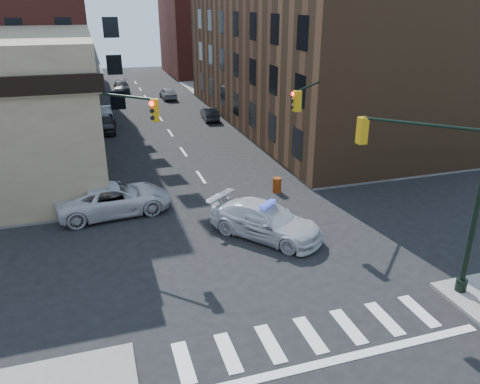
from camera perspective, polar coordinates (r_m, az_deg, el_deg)
ground at (r=22.53m, az=1.05°, el=-6.58°), size 140.00×140.00×0.00m
sidewalk_ne at (r=60.23m, az=12.16°, el=11.31°), size 34.00×54.50×0.15m
commercial_row_ne at (r=45.71m, az=7.90°, el=17.08°), size 14.00×34.00×14.00m
filler_nw at (r=81.35m, az=-25.73°, el=18.04°), size 20.00×18.00×16.00m
filler_ne at (r=79.53m, az=-2.87°, el=18.56°), size 16.00×16.00×12.00m
signal_pole_se at (r=19.14m, az=24.17°, el=1.21°), size 5.40×5.27×8.00m
signal_pole_nw at (r=24.92m, az=-15.88°, el=6.18°), size 3.58×3.67×8.00m
signal_pole_ne at (r=27.76m, az=9.13°, el=8.32°), size 3.67×3.58×8.00m
tree_ne_near at (r=47.39m, az=-0.37°, el=13.17°), size 3.00×3.00×4.85m
tree_ne_far at (r=55.01m, az=-2.92°, el=14.38°), size 3.00×3.00×4.85m
police_car at (r=23.09m, az=3.13°, el=-3.50°), size 5.51×6.03×1.69m
pickup at (r=26.47m, az=-15.05°, el=-0.80°), size 6.44×3.49×1.71m
parked_car_wnear at (r=44.13m, az=-16.16°, el=8.08°), size 2.17×4.78×1.59m
parked_car_wfar at (r=47.91m, az=-16.28°, el=9.04°), size 1.65×4.45×1.45m
parked_car_wdeep at (r=64.33m, az=-14.26°, el=12.36°), size 2.12×4.90×1.41m
parked_car_enear at (r=46.95m, az=-3.70°, el=9.50°), size 1.63×3.96×1.27m
parked_car_efar at (r=58.35m, az=-8.77°, el=11.84°), size 1.76×4.18×1.41m
pedestrian_a at (r=26.70m, az=-22.03°, el=-1.00°), size 0.80×0.69×1.84m
barrel_road at (r=28.68m, az=4.53°, el=0.85°), size 0.62×0.62×0.92m
barrel_bank at (r=27.03m, az=-12.00°, el=-0.75°), size 0.73×0.73×1.08m
barricade_nw_a at (r=27.09m, az=-22.50°, el=-1.93°), size 1.10×0.56×0.83m
barricade_nw_b at (r=28.68m, az=-20.64°, el=-0.21°), size 1.37×0.88×0.95m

